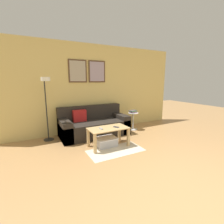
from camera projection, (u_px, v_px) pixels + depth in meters
ground_plane at (210, 207)px, 1.98m from camera, size 16.00×16.00×0.00m
wall_back at (95, 88)px, 4.88m from camera, size 5.60×0.09×2.55m
area_rug at (116, 151)px, 3.57m from camera, size 1.23×0.61×0.01m
couch at (94, 125)px, 4.58m from camera, size 1.88×0.85×0.80m
coffee_table at (108, 132)px, 3.75m from camera, size 0.91×0.49×0.45m
storage_bin at (106, 142)px, 3.82m from camera, size 0.49×0.37×0.20m
floor_lamp at (46, 98)px, 3.84m from camera, size 0.25×0.54×1.60m
side_table at (133, 120)px, 5.05m from camera, size 0.31×0.31×0.54m
book_stack at (133, 111)px, 5.01m from camera, size 0.26×0.18×0.07m
remote_control at (101, 129)px, 3.64m from camera, size 0.04×0.15×0.02m
cell_phone at (116, 127)px, 3.78m from camera, size 0.13×0.15×0.01m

